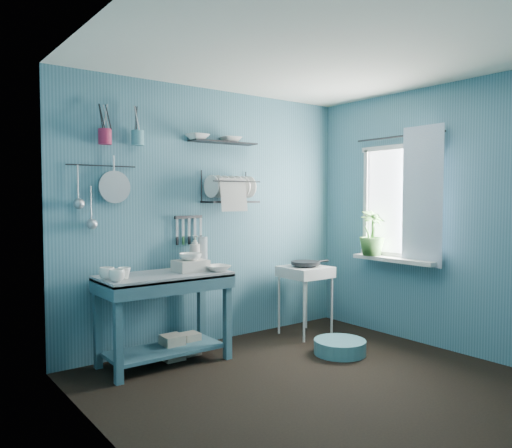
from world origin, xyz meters
TOP-DOWN VIEW (x-y plane):
  - floor at (0.00, 0.00)m, footprint 3.20×3.20m
  - ceiling at (0.00, 0.00)m, footprint 3.20×3.20m
  - wall_back at (0.00, 1.50)m, footprint 3.20×0.00m
  - wall_left at (-1.60, 0.00)m, footprint 0.00×3.00m
  - wall_right at (1.60, 0.00)m, footprint 0.00×3.00m
  - work_counter at (-0.71, 1.16)m, footprint 1.19×0.76m
  - mug_left at (-1.19, 1.00)m, footprint 0.12×0.12m
  - mug_mid at (-1.09, 1.10)m, footprint 0.14×0.14m
  - mug_right at (-1.21, 1.16)m, footprint 0.17×0.17m
  - wash_tub at (-0.46, 1.14)m, footprint 0.28×0.22m
  - tub_bowl at (-0.46, 1.14)m, footprint 0.20×0.19m
  - soap_bottle at (-0.29, 1.36)m, footprint 0.11×0.12m
  - water_bottle at (-0.19, 1.38)m, footprint 0.09×0.09m
  - counter_bowl at (-0.26, 1.01)m, footprint 0.22×0.22m
  - hotplate_stand at (0.88, 1.10)m, footprint 0.51×0.51m
  - frying_pan at (0.88, 1.10)m, footprint 0.30×0.30m
  - knife_strip at (-0.29, 1.47)m, footprint 0.32×0.06m
  - dish_rack at (0.13, 1.37)m, footprint 0.56×0.28m
  - upper_shelf at (0.07, 1.40)m, footprint 0.71×0.20m
  - shelf_bowl_left at (-0.23, 1.40)m, footprint 0.23×0.23m
  - shelf_bowl_right at (0.15, 1.40)m, footprint 0.24×0.24m
  - utensil_cup_magenta at (-1.11, 1.42)m, footprint 0.11×0.11m
  - utensil_cup_teal at (-0.82, 1.42)m, footprint 0.11×0.11m
  - colander at (-1.02, 1.45)m, footprint 0.28×0.03m
  - ladle_outer at (-1.33, 1.46)m, footprint 0.01×0.01m
  - ladle_inner at (-1.23, 1.46)m, footprint 0.01×0.01m
  - hook_rail at (-1.12, 1.47)m, footprint 0.60×0.01m
  - window_glass at (1.59, 0.45)m, footprint 0.00×1.10m
  - windowsill at (1.50, 0.45)m, footprint 0.16×0.95m
  - curtain at (1.52, 0.15)m, footprint 0.00×1.35m
  - curtain_rod at (1.54, 0.45)m, footprint 0.02×1.05m
  - potted_plant at (1.48, 0.72)m, footprint 0.31×0.31m
  - storage_tin_large at (-0.61, 1.21)m, footprint 0.18×0.18m
  - storage_tin_small at (-0.41, 1.24)m, footprint 0.15×0.15m
  - floor_basin at (0.70, 0.43)m, footprint 0.48×0.48m

SIDE VIEW (x-z plane):
  - floor at x=0.00m, z-range 0.00..0.00m
  - floor_basin at x=0.70m, z-range 0.00..0.13m
  - storage_tin_small at x=-0.41m, z-range 0.00..0.20m
  - storage_tin_large at x=-0.61m, z-range 0.00..0.22m
  - hotplate_stand at x=0.88m, z-range 0.00..0.72m
  - work_counter at x=-0.71m, z-range 0.00..0.78m
  - frying_pan at x=0.88m, z-range 0.74..0.77m
  - counter_bowl at x=-0.26m, z-range 0.78..0.84m
  - windowsill at x=1.50m, z-range 0.79..0.83m
  - mug_mid at x=-1.09m, z-range 0.78..0.88m
  - mug_left at x=-1.19m, z-range 0.78..0.88m
  - mug_right at x=-1.21m, z-range 0.78..0.88m
  - wash_tub at x=-0.46m, z-range 0.78..0.88m
  - tub_bowl at x=-0.46m, z-range 0.88..0.94m
  - water_bottle at x=-0.19m, z-range 0.78..1.06m
  - soap_bottle at x=-0.29m, z-range 0.78..1.08m
  - potted_plant at x=1.48m, z-range 0.83..1.30m
  - wall_back at x=0.00m, z-range -0.35..2.85m
  - wall_left at x=-1.60m, z-range -0.25..2.75m
  - wall_right at x=1.60m, z-range -0.25..2.75m
  - knife_strip at x=-0.29m, z-range 1.24..1.27m
  - ladle_inner at x=-1.23m, z-range 1.23..1.53m
  - window_glass at x=1.59m, z-range 0.85..1.95m
  - curtain at x=1.52m, z-range 0.77..2.12m
  - colander at x=-1.02m, z-range 1.39..1.67m
  - dish_rack at x=0.13m, z-range 1.38..1.70m
  - ladle_outer at x=-1.33m, z-range 1.41..1.71m
  - hook_rail at x=-1.12m, z-range 1.70..1.71m
  - utensil_cup_magenta at x=-1.11m, z-range 1.88..2.01m
  - utensil_cup_teal at x=-0.82m, z-range 1.89..2.02m
  - upper_shelf at x=0.07m, z-range 1.97..1.98m
  - shelf_bowl_right at x=0.15m, z-range 2.01..2.06m
  - curtain_rod at x=1.54m, z-range 2.04..2.06m
  - shelf_bowl_left at x=-0.23m, z-range 2.06..2.11m
  - ceiling at x=0.00m, z-range 2.50..2.50m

